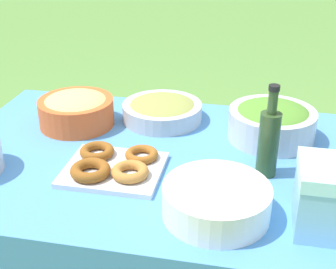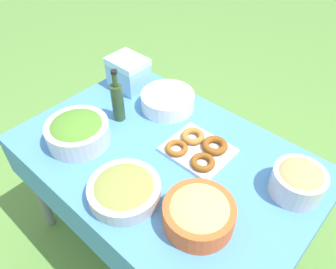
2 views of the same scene
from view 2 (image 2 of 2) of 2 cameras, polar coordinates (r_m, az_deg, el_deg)
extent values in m
plane|color=#609342|center=(2.06, -0.44, -17.84)|extent=(14.00, 14.00, 0.00)
cube|color=#4C8CD1|center=(1.47, -0.59, -3.81)|extent=(1.33, 0.90, 0.02)
cube|color=#4C8CD1|center=(1.41, -13.38, -16.96)|extent=(1.33, 0.01, 0.22)
cube|color=#4C8CD1|center=(1.81, 8.92, 1.14)|extent=(1.33, 0.01, 0.22)
cube|color=#4C8CD1|center=(1.94, -15.09, 3.35)|extent=(0.01, 0.90, 0.22)
cube|color=#4C8CD1|center=(1.40, 21.17, -20.36)|extent=(0.01, 0.90, 0.22)
cylinder|color=slate|center=(1.97, -21.88, -8.45)|extent=(0.05, 0.05, 0.72)
cylinder|color=slate|center=(2.24, -5.26, 2.64)|extent=(0.05, 0.05, 0.72)
cylinder|color=slate|center=(1.83, 23.05, -14.20)|extent=(0.05, 0.05, 0.72)
cylinder|color=silver|center=(1.54, -15.37, 0.25)|extent=(0.29, 0.29, 0.10)
ellipsoid|color=#51892D|center=(1.52, -15.62, 1.27)|extent=(0.25, 0.25, 0.07)
cylinder|color=#E05B28|center=(1.21, 5.38, -13.74)|extent=(0.26, 0.26, 0.10)
ellipsoid|color=tan|center=(1.19, 5.48, -12.85)|extent=(0.23, 0.23, 0.07)
cube|color=silver|center=(1.47, 5.26, -2.74)|extent=(0.28, 0.24, 0.02)
torus|color=#B27533|center=(1.51, 4.36, -0.29)|extent=(0.14, 0.14, 0.03)
torus|color=brown|center=(1.40, 6.09, -4.80)|extent=(0.15, 0.15, 0.03)
torus|color=brown|center=(1.47, 8.17, -1.90)|extent=(0.14, 0.14, 0.03)
torus|color=#93561E|center=(1.45, 1.52, -2.38)|extent=(0.11, 0.11, 0.02)
cylinder|color=white|center=(1.71, -0.05, 4.94)|extent=(0.27, 0.27, 0.01)
cylinder|color=white|center=(1.70, -0.05, 5.26)|extent=(0.27, 0.27, 0.01)
cylinder|color=white|center=(1.70, -0.05, 5.58)|extent=(0.27, 0.27, 0.01)
cylinder|color=white|center=(1.69, -0.05, 5.90)|extent=(0.27, 0.27, 0.01)
cylinder|color=white|center=(1.68, -0.06, 6.23)|extent=(0.27, 0.27, 0.01)
cylinder|color=white|center=(1.67, -0.06, 6.56)|extent=(0.27, 0.27, 0.01)
cylinder|color=white|center=(1.67, -0.06, 6.89)|extent=(0.27, 0.27, 0.01)
cylinder|color=#2D4723|center=(1.60, -8.73, 5.50)|extent=(0.06, 0.06, 0.19)
cylinder|color=#2D4723|center=(1.53, -9.24, 9.39)|extent=(0.03, 0.03, 0.07)
cylinder|color=black|center=(1.51, -9.41, 10.70)|extent=(0.03, 0.03, 0.02)
cylinder|color=silver|center=(1.38, 21.61, -7.80)|extent=(0.21, 0.21, 0.11)
ellipsoid|color=tan|center=(1.35, 22.06, -6.66)|extent=(0.18, 0.18, 0.07)
cylinder|color=#B2B7BC|center=(1.30, -7.58, -9.68)|extent=(0.29, 0.29, 0.06)
ellipsoid|color=olive|center=(1.29, -7.66, -9.14)|extent=(0.25, 0.25, 0.06)
cube|color=#8CC6E5|center=(1.84, -6.86, 10.15)|extent=(0.20, 0.16, 0.14)
cube|color=#BAF4FF|center=(1.80, -7.09, 12.49)|extent=(0.20, 0.16, 0.03)
camera|label=1|loc=(2.23, 18.44, 32.45)|focal=50.00mm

